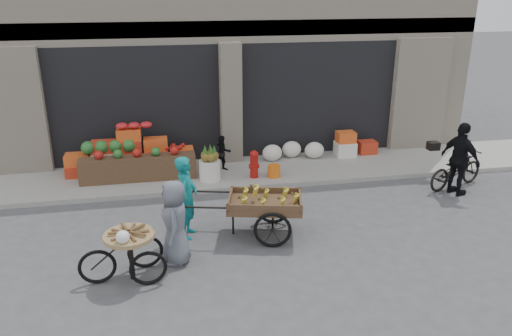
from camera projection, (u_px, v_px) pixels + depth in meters
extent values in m
plane|color=#424244|center=(272.00, 253.00, 9.22)|extent=(80.00, 80.00, 0.00)
cube|color=gray|center=(237.00, 173.00, 12.97)|extent=(18.00, 2.20, 0.12)
cube|color=beige|center=(215.00, 24.00, 15.55)|extent=(14.00, 6.00, 7.00)
cube|color=gray|center=(228.00, 28.00, 12.89)|extent=(14.00, 0.30, 0.40)
cube|color=black|center=(137.00, 100.00, 13.71)|extent=(4.40, 1.60, 3.10)
cube|color=black|center=(309.00, 93.00, 14.60)|extent=(4.40, 1.60, 3.10)
cube|color=beige|center=(230.00, 103.00, 13.38)|extent=(0.55, 0.80, 3.22)
cube|color=brown|center=(138.00, 168.00, 12.26)|extent=(2.80, 0.45, 0.60)
sphere|color=#1E5923|center=(109.00, 147.00, 12.44)|extent=(0.34, 0.34, 0.34)
cylinder|color=silver|center=(210.00, 170.00, 12.26)|extent=(0.52, 0.52, 0.50)
cylinder|color=#A5140F|center=(254.00, 167.00, 12.41)|extent=(0.20, 0.20, 0.56)
sphere|color=#A5140F|center=(254.00, 155.00, 12.30)|extent=(0.22, 0.22, 0.22)
cylinder|color=orange|center=(274.00, 171.00, 12.50)|extent=(0.32, 0.32, 0.30)
ellipsoid|color=silver|center=(293.00, 152.00, 13.73)|extent=(1.70, 0.60, 0.44)
imported|color=black|center=(223.00, 153.00, 12.81)|extent=(0.51, 0.43, 0.93)
cube|color=brown|center=(265.00, 204.00, 9.68)|extent=(1.61, 1.24, 0.13)
torus|color=black|center=(273.00, 230.00, 9.30)|extent=(0.71, 0.23, 0.72)
torus|color=black|center=(273.00, 207.00, 10.25)|extent=(0.71, 0.23, 0.72)
cylinder|color=black|center=(233.00, 220.00, 9.83)|extent=(0.05, 0.05, 0.59)
imported|color=#0F7374|center=(187.00, 197.00, 9.59)|extent=(0.55, 0.69, 1.65)
cylinder|color=#9E7F51|center=(129.00, 236.00, 8.17)|extent=(0.91, 0.91, 0.07)
cube|color=black|center=(131.00, 257.00, 8.30)|extent=(0.09, 0.09, 0.80)
torus|color=black|center=(148.00, 268.00, 8.15)|extent=(0.62, 0.12, 0.62)
torus|color=black|center=(145.00, 252.00, 8.65)|extent=(0.62, 0.12, 0.62)
torus|color=black|center=(97.00, 267.00, 8.19)|extent=(0.62, 0.12, 0.62)
imported|color=slate|center=(175.00, 222.00, 8.69)|extent=(0.55, 0.79, 1.55)
imported|color=black|center=(456.00, 170.00, 12.07)|extent=(1.82, 1.13, 0.90)
imported|color=black|center=(460.00, 159.00, 11.52)|extent=(0.74, 1.10, 1.74)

